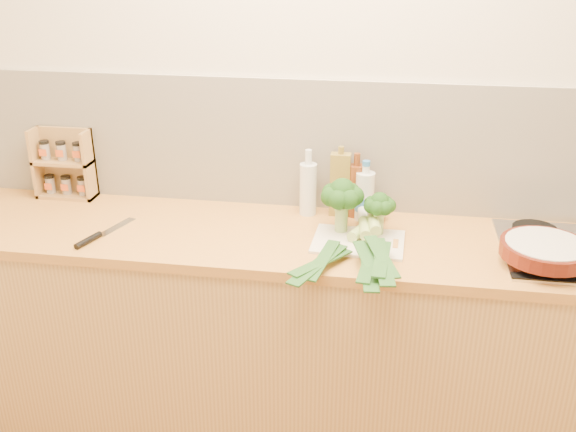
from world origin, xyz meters
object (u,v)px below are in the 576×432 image
Objects in this scene: chefs_knife at (96,237)px; spice_rack at (66,167)px; skillet at (547,250)px; chopping_board at (358,242)px.

spice_rack reaches higher than chefs_knife.
chopping_board is at bearing 167.01° from skillet.
chopping_board is 1.09× the size of chefs_knife.
skillet is at bearing -4.92° from chopping_board.
chopping_board is at bearing -12.26° from spice_rack.
spice_rack is (-1.94, 0.37, 0.07)m from skillet.
skillet reaches higher than chopping_board.
chefs_knife is 0.69× the size of skillet.
spice_rack reaches higher than skillet.
chefs_knife is 1.02× the size of spice_rack.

